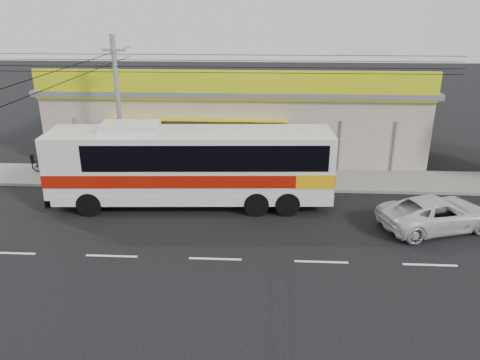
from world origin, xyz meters
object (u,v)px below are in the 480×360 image
object	(u,v)px
motorbike_red	(166,162)
white_car	(437,213)
motorbike_dark	(45,164)
utility_pole	(114,62)
coach_bus	(195,162)

from	to	relation	value
motorbike_red	white_car	size ratio (longest dim) A/B	0.42
white_car	motorbike_red	bearing A→B (deg)	46.44
motorbike_dark	white_car	bearing A→B (deg)	-100.76
utility_pole	motorbike_dark	bearing A→B (deg)	170.36
motorbike_dark	white_car	xyz separation A→B (m)	(19.66, -5.59, 0.03)
motorbike_red	white_car	xyz separation A→B (m)	(12.90, -6.08, -0.01)
white_car	coach_bus	bearing A→B (deg)	61.38
utility_pole	white_car	bearing A→B (deg)	-17.79
coach_bus	motorbike_red	bearing A→B (deg)	115.52
coach_bus	utility_pole	bearing A→B (deg)	143.13
white_car	motorbike_dark	bearing A→B (deg)	55.81
motorbike_dark	utility_pole	bearing A→B (deg)	-94.52
coach_bus	white_car	world-z (taller)	coach_bus
white_car	utility_pole	xyz separation A→B (m)	(-14.92, 4.79, 5.64)
coach_bus	motorbike_red	distance (m)	4.96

